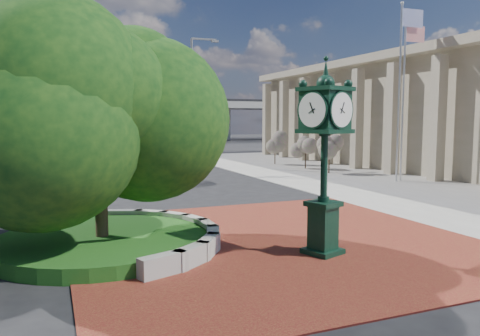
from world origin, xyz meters
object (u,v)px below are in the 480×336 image
Objects in this scene: parked_car at (130,150)px; street_lamp_near at (195,92)px; street_lamp_far at (104,107)px; flagpole_a at (403,100)px; flagpole_b at (399,91)px; post_clock at (324,149)px.

street_lamp_near is at bearing -85.65° from parked_car.
street_lamp_far reaches higher than parked_car.
flagpole_b reaches higher than flagpole_a.
street_lamp_far is at bearing 91.27° from post_clock.
flagpole_b is 1.20× the size of street_lamp_far.
parked_car is 14.08m from street_lamp_near.
flagpole_b reaches higher than parked_car.
post_clock is 44.93m from street_lamp_far.
flagpole_b is at bearing -76.25° from parked_car.
street_lamp_far reaches higher than post_clock.
flagpole_b is at bearing -161.06° from flagpole_a.
street_lamp_far is (-5.04, 19.34, -0.81)m from street_lamp_near.
street_lamp_far is at bearing 95.00° from parked_car.
post_clock is 0.55× the size of flagpole_a.
street_lamp_near is (-8.47, 13.93, 0.54)m from flagpole_b.
flagpole_b is (12.51, 11.59, 2.52)m from post_clock.
street_lamp_near is at bearing 80.99° from post_clock.
flagpole_b reaches higher than post_clock.
street_lamp_far is (-13.96, 33.12, 0.22)m from flagpole_a.
flagpole_a reaches higher than street_lamp_far.
post_clock is at bearing -101.25° from parked_car.
flagpole_a is at bearing -67.14° from street_lamp_far.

